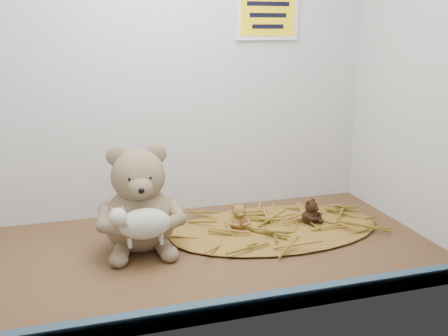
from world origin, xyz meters
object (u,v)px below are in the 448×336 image
object	(u,v)px
mini_teddy_brown	(311,211)
main_teddy	(139,198)
toy_lamb	(145,224)
mini_teddy_tan	(239,216)

from	to	relation	value
mini_teddy_brown	main_teddy	bearing A→B (deg)	146.30
toy_lamb	main_teddy	bearing A→B (deg)	90.00
main_teddy	mini_teddy_tan	world-z (taller)	main_teddy
main_teddy	toy_lamb	size ratio (longest dim) A/B	1.70
toy_lamb	mini_teddy_brown	xyz separation A→B (cm)	(45.20, 9.82, -5.20)
main_teddy	mini_teddy_brown	bearing A→B (deg)	3.08
toy_lamb	mini_teddy_brown	bearing A→B (deg)	12.26
mini_teddy_tan	mini_teddy_brown	world-z (taller)	mini_teddy_tan
main_teddy	mini_teddy_brown	size ratio (longest dim) A/B	3.72
toy_lamb	mini_teddy_brown	distance (cm)	46.55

